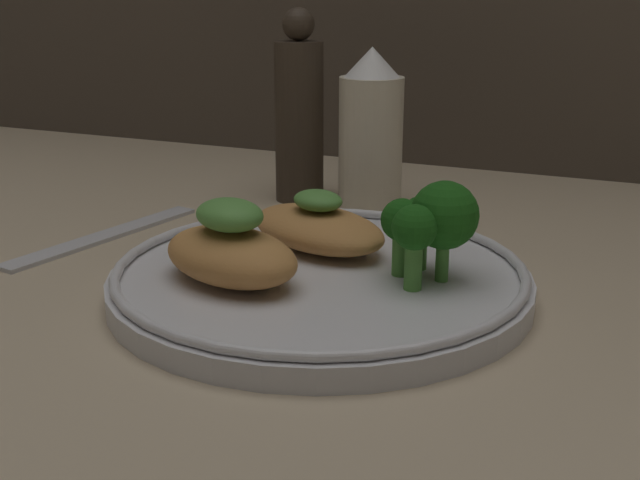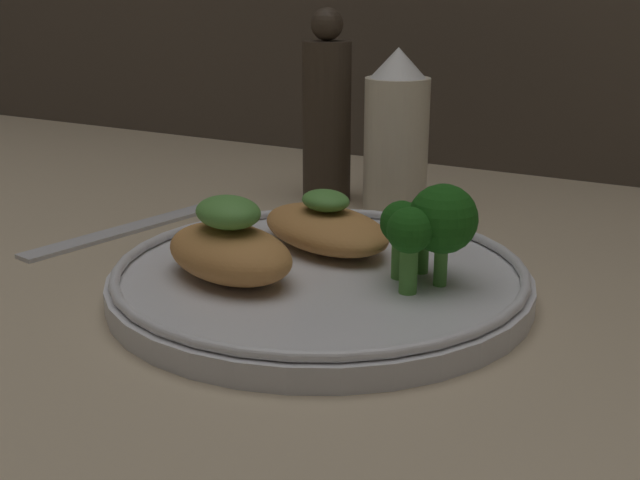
# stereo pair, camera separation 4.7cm
# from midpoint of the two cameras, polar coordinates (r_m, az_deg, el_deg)

# --- Properties ---
(ground_plane) EXTENTS (1.80, 1.80, 0.01)m
(ground_plane) POSITION_cam_midpoint_polar(r_m,az_deg,el_deg) (0.49, 2.79, -4.42)
(ground_plane) COLOR tan
(plate) EXTENTS (0.25, 0.25, 0.02)m
(plate) POSITION_cam_midpoint_polar(r_m,az_deg,el_deg) (0.48, 2.82, -2.78)
(plate) COLOR silver
(plate) RESTS_ON ground_plane
(grilled_meat_front) EXTENTS (0.10, 0.08, 0.05)m
(grilled_meat_front) POSITION_cam_midpoint_polar(r_m,az_deg,el_deg) (0.46, -3.57, -0.57)
(grilled_meat_front) COLOR #BC7F42
(grilled_meat_front) RESTS_ON plate
(grilled_meat_middle) EXTENTS (0.12, 0.10, 0.04)m
(grilled_meat_middle) POSITION_cam_midpoint_polar(r_m,az_deg,el_deg) (0.52, 3.01, 0.92)
(grilled_meat_middle) COLOR #BC7F42
(grilled_meat_middle) RESTS_ON plate
(broccoli_bunch) EXTENTS (0.06, 0.06, 0.06)m
(broccoli_bunch) POSITION_cam_midpoint_polar(r_m,az_deg,el_deg) (0.46, 10.61, 1.05)
(broccoli_bunch) COLOR #4C8E38
(broccoli_bunch) RESTS_ON plate
(sauce_bottle) EXTENTS (0.05, 0.05, 0.13)m
(sauce_bottle) POSITION_cam_midpoint_polar(r_m,az_deg,el_deg) (0.65, 7.53, 7.47)
(sauce_bottle) COLOR beige
(sauce_bottle) RESTS_ON ground_plane
(pepper_grinder) EXTENTS (0.04, 0.04, 0.16)m
(pepper_grinder) POSITION_cam_midpoint_polar(r_m,az_deg,el_deg) (0.68, 2.50, 8.86)
(pepper_grinder) COLOR #382D23
(pepper_grinder) RESTS_ON ground_plane
(fork) EXTENTS (0.05, 0.17, 0.01)m
(fork) POSITION_cam_midpoint_polar(r_m,az_deg,el_deg) (0.61, -11.46, 0.82)
(fork) COLOR silver
(fork) RESTS_ON ground_plane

